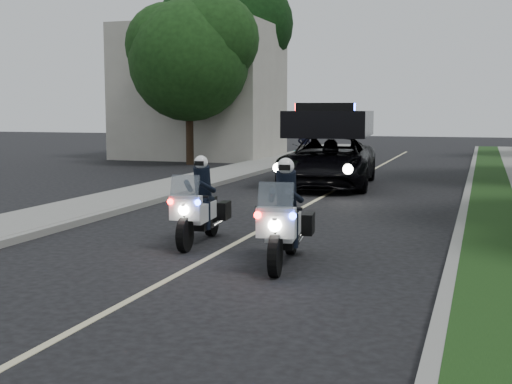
# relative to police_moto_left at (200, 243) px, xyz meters

# --- Properties ---
(ground) EXTENTS (120.00, 120.00, 0.00)m
(ground) POSITION_rel_police_moto_left_xyz_m (0.68, -3.94, 0.00)
(ground) COLOR black
(ground) RESTS_ON ground
(curb_right) EXTENTS (0.20, 60.00, 0.15)m
(curb_right) POSITION_rel_police_moto_left_xyz_m (4.78, 6.06, 0.07)
(curb_right) COLOR gray
(curb_right) RESTS_ON ground
(grass_verge) EXTENTS (1.20, 60.00, 0.16)m
(grass_verge) POSITION_rel_police_moto_left_xyz_m (5.48, 6.06, 0.08)
(grass_verge) COLOR #193814
(grass_verge) RESTS_ON ground
(curb_left) EXTENTS (0.20, 60.00, 0.15)m
(curb_left) POSITION_rel_police_moto_left_xyz_m (-3.42, 6.06, 0.07)
(curb_left) COLOR gray
(curb_left) RESTS_ON ground
(sidewalk_left) EXTENTS (2.00, 60.00, 0.16)m
(sidewalk_left) POSITION_rel_police_moto_left_xyz_m (-4.52, 6.06, 0.08)
(sidewalk_left) COLOR gray
(sidewalk_left) RESTS_ON ground
(building_far) EXTENTS (8.00, 6.00, 7.00)m
(building_far) POSITION_rel_police_moto_left_xyz_m (-9.32, 22.06, 3.50)
(building_far) COLOR #A8A396
(building_far) RESTS_ON ground
(lane_marking) EXTENTS (0.12, 50.00, 0.01)m
(lane_marking) POSITION_rel_police_moto_left_xyz_m (0.68, 6.06, 0.00)
(lane_marking) COLOR #BFB78C
(lane_marking) RESTS_ON ground
(police_moto_left) EXTENTS (0.88, 2.06, 1.71)m
(police_moto_left) POSITION_rel_police_moto_left_xyz_m (0.00, 0.00, 0.00)
(police_moto_left) COLOR silver
(police_moto_left) RESTS_ON ground
(police_moto_right) EXTENTS (1.00, 2.18, 1.79)m
(police_moto_right) POSITION_rel_police_moto_left_xyz_m (2.07, -1.24, 0.00)
(police_moto_right) COLOR silver
(police_moto_right) RESTS_ON ground
(police_suv) EXTENTS (3.44, 6.43, 3.00)m
(police_suv) POSITION_rel_police_moto_left_xyz_m (0.24, 10.58, 0.00)
(police_suv) COLOR black
(police_suv) RESTS_ON ground
(bicycle) EXTENTS (0.79, 1.74, 0.88)m
(bicycle) POSITION_rel_police_moto_left_xyz_m (-2.07, 16.31, 0.00)
(bicycle) COLOR black
(bicycle) RESTS_ON ground
(cyclist) EXTENTS (0.61, 0.43, 1.61)m
(cyclist) POSITION_rel_police_moto_left_xyz_m (-2.07, 16.31, 0.00)
(cyclist) COLOR black
(cyclist) RESTS_ON ground
(tree_left_near) EXTENTS (6.91, 6.91, 9.43)m
(tree_left_near) POSITION_rel_police_moto_left_xyz_m (-8.00, 17.68, 0.00)
(tree_left_near) COLOR #1A4115
(tree_left_near) RESTS_ON ground
(tree_left_far) EXTENTS (9.11, 9.11, 11.72)m
(tree_left_far) POSITION_rel_police_moto_left_xyz_m (-8.88, 23.86, 0.00)
(tree_left_far) COLOR black
(tree_left_far) RESTS_ON ground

